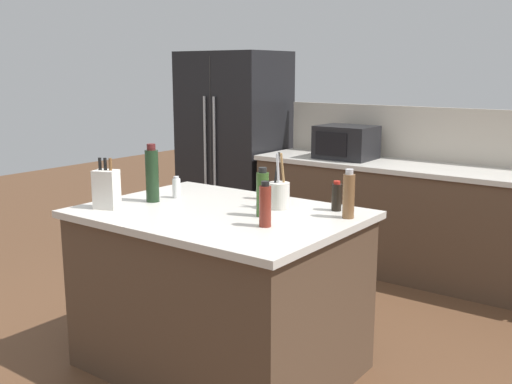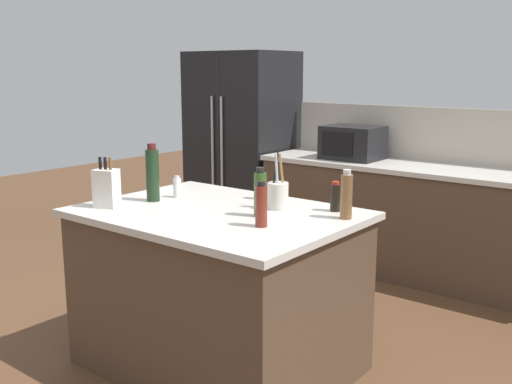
{
  "view_description": "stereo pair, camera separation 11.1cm",
  "coord_description": "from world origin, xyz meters",
  "px_view_note": "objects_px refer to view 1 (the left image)",
  "views": [
    {
      "loc": [
        2.1,
        -2.49,
        1.72
      ],
      "look_at": [
        0.0,
        0.35,
        0.99
      ],
      "focal_mm": 42.0,
      "sensor_mm": 36.0,
      "label": 1
    },
    {
      "loc": [
        2.19,
        -2.42,
        1.72
      ],
      "look_at": [
        0.0,
        0.35,
        0.99
      ],
      "focal_mm": 42.0,
      "sensor_mm": 36.0,
      "label": 2
    }
  ],
  "objects_px": {
    "microwave": "(346,142)",
    "vinegar_bottle": "(265,205)",
    "refrigerator": "(234,146)",
    "olive_oil_bottle": "(263,193)",
    "soy_sauce_bottle": "(337,197)",
    "knife_block": "(106,189)",
    "spice_jar_oregano": "(272,194)",
    "pepper_grinder": "(349,195)",
    "utensil_crock": "(279,194)",
    "salt_shaker": "(176,188)",
    "hot_sauce_bottle": "(262,187)",
    "wine_bottle": "(152,175)"
  },
  "relations": [
    {
      "from": "olive_oil_bottle",
      "to": "soy_sauce_bottle",
      "type": "xyz_separation_m",
      "value": [
        0.26,
        0.35,
        -0.05
      ]
    },
    {
      "from": "pepper_grinder",
      "to": "spice_jar_oregano",
      "type": "relative_size",
      "value": 2.58
    },
    {
      "from": "microwave",
      "to": "knife_block",
      "type": "xyz_separation_m",
      "value": [
        -0.17,
        -2.53,
        -0.03
      ]
    },
    {
      "from": "vinegar_bottle",
      "to": "knife_block",
      "type": "bearing_deg",
      "value": -167.62
    },
    {
      "from": "microwave",
      "to": "vinegar_bottle",
      "type": "distance_m",
      "value": 2.45
    },
    {
      "from": "soy_sauce_bottle",
      "to": "hot_sauce_bottle",
      "type": "bearing_deg",
      "value": -179.99
    },
    {
      "from": "salt_shaker",
      "to": "wine_bottle",
      "type": "bearing_deg",
      "value": -103.49
    },
    {
      "from": "refrigerator",
      "to": "spice_jar_oregano",
      "type": "relative_size",
      "value": 18.44
    },
    {
      "from": "utensil_crock",
      "to": "pepper_grinder",
      "type": "xyz_separation_m",
      "value": [
        0.42,
        0.04,
        0.04
      ]
    },
    {
      "from": "spice_jar_oregano",
      "to": "soy_sauce_bottle",
      "type": "height_order",
      "value": "soy_sauce_bottle"
    },
    {
      "from": "microwave",
      "to": "pepper_grinder",
      "type": "xyz_separation_m",
      "value": [
        1.04,
        -1.91,
        -0.02
      ]
    },
    {
      "from": "soy_sauce_bottle",
      "to": "microwave",
      "type": "bearing_deg",
      "value": 116.7
    },
    {
      "from": "wine_bottle",
      "to": "salt_shaker",
      "type": "height_order",
      "value": "wine_bottle"
    },
    {
      "from": "utensil_crock",
      "to": "pepper_grinder",
      "type": "relative_size",
      "value": 1.21
    },
    {
      "from": "microwave",
      "to": "pepper_grinder",
      "type": "relative_size",
      "value": 1.86
    },
    {
      "from": "microwave",
      "to": "pepper_grinder",
      "type": "height_order",
      "value": "microwave"
    },
    {
      "from": "refrigerator",
      "to": "wine_bottle",
      "type": "xyz_separation_m",
      "value": [
        1.21,
        -2.3,
        0.16
      ]
    },
    {
      "from": "microwave",
      "to": "hot_sauce_bottle",
      "type": "distance_m",
      "value": 1.84
    },
    {
      "from": "olive_oil_bottle",
      "to": "soy_sauce_bottle",
      "type": "relative_size",
      "value": 1.58
    },
    {
      "from": "hot_sauce_bottle",
      "to": "pepper_grinder",
      "type": "bearing_deg",
      "value": -9.83
    },
    {
      "from": "refrigerator",
      "to": "olive_oil_bottle",
      "type": "xyz_separation_m",
      "value": [
        1.95,
        -2.2,
        0.12
      ]
    },
    {
      "from": "wine_bottle",
      "to": "olive_oil_bottle",
      "type": "bearing_deg",
      "value": 7.42
    },
    {
      "from": "spice_jar_oregano",
      "to": "soy_sauce_bottle",
      "type": "distance_m",
      "value": 0.42
    },
    {
      "from": "hot_sauce_bottle",
      "to": "microwave",
      "type": "bearing_deg",
      "value": 102.33
    },
    {
      "from": "soy_sauce_bottle",
      "to": "salt_shaker",
      "type": "height_order",
      "value": "soy_sauce_bottle"
    },
    {
      "from": "microwave",
      "to": "knife_block",
      "type": "bearing_deg",
      "value": -93.83
    },
    {
      "from": "soy_sauce_bottle",
      "to": "salt_shaker",
      "type": "distance_m",
      "value": 1.0
    },
    {
      "from": "soy_sauce_bottle",
      "to": "salt_shaker",
      "type": "relative_size",
      "value": 1.26
    },
    {
      "from": "olive_oil_bottle",
      "to": "spice_jar_oregano",
      "type": "bearing_deg",
      "value": 116.53
    },
    {
      "from": "pepper_grinder",
      "to": "hot_sauce_bottle",
      "type": "height_order",
      "value": "pepper_grinder"
    },
    {
      "from": "knife_block",
      "to": "salt_shaker",
      "type": "xyz_separation_m",
      "value": [
        0.12,
        0.44,
        -0.05
      ]
    },
    {
      "from": "refrigerator",
      "to": "vinegar_bottle",
      "type": "distance_m",
      "value": 3.16
    },
    {
      "from": "microwave",
      "to": "salt_shaker",
      "type": "xyz_separation_m",
      "value": [
        -0.05,
        -2.09,
        -0.08
      ]
    },
    {
      "from": "soy_sauce_bottle",
      "to": "knife_block",
      "type": "bearing_deg",
      "value": -145.88
    },
    {
      "from": "vinegar_bottle",
      "to": "soy_sauce_bottle",
      "type": "relative_size",
      "value": 1.37
    },
    {
      "from": "knife_block",
      "to": "vinegar_bottle",
      "type": "distance_m",
      "value": 0.98
    },
    {
      "from": "utensil_crock",
      "to": "soy_sauce_bottle",
      "type": "height_order",
      "value": "utensil_crock"
    },
    {
      "from": "refrigerator",
      "to": "knife_block",
      "type": "relative_size",
      "value": 6.51
    },
    {
      "from": "pepper_grinder",
      "to": "soy_sauce_bottle",
      "type": "height_order",
      "value": "pepper_grinder"
    },
    {
      "from": "olive_oil_bottle",
      "to": "wine_bottle",
      "type": "height_order",
      "value": "wine_bottle"
    },
    {
      "from": "utensil_crock",
      "to": "vinegar_bottle",
      "type": "xyz_separation_m",
      "value": [
        0.17,
        -0.37,
        0.03
      ]
    },
    {
      "from": "olive_oil_bottle",
      "to": "spice_jar_oregano",
      "type": "relative_size",
      "value": 2.6
    },
    {
      "from": "refrigerator",
      "to": "utensil_crock",
      "type": "relative_size",
      "value": 5.89
    },
    {
      "from": "refrigerator",
      "to": "knife_block",
      "type": "bearing_deg",
      "value": -66.25
    },
    {
      "from": "knife_block",
      "to": "salt_shaker",
      "type": "distance_m",
      "value": 0.46
    },
    {
      "from": "microwave",
      "to": "wine_bottle",
      "type": "height_order",
      "value": "wine_bottle"
    },
    {
      "from": "vinegar_bottle",
      "to": "wine_bottle",
      "type": "height_order",
      "value": "wine_bottle"
    },
    {
      "from": "vinegar_bottle",
      "to": "hot_sauce_bottle",
      "type": "xyz_separation_m",
      "value": [
        -0.39,
        0.52,
        -0.03
      ]
    },
    {
      "from": "vinegar_bottle",
      "to": "hot_sauce_bottle",
      "type": "height_order",
      "value": "vinegar_bottle"
    },
    {
      "from": "refrigerator",
      "to": "olive_oil_bottle",
      "type": "distance_m",
      "value": 2.95
    }
  ]
}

